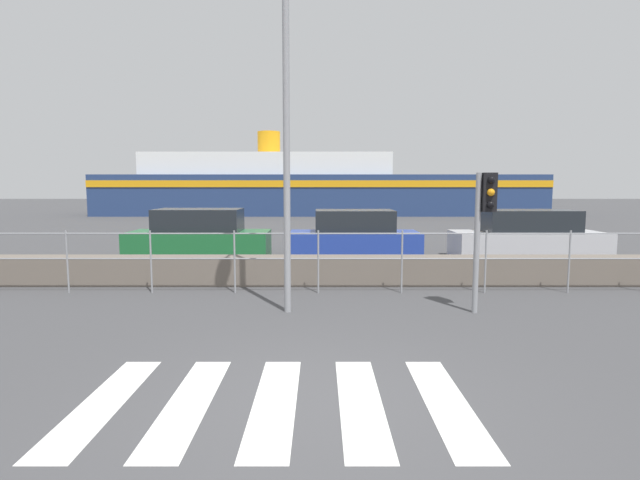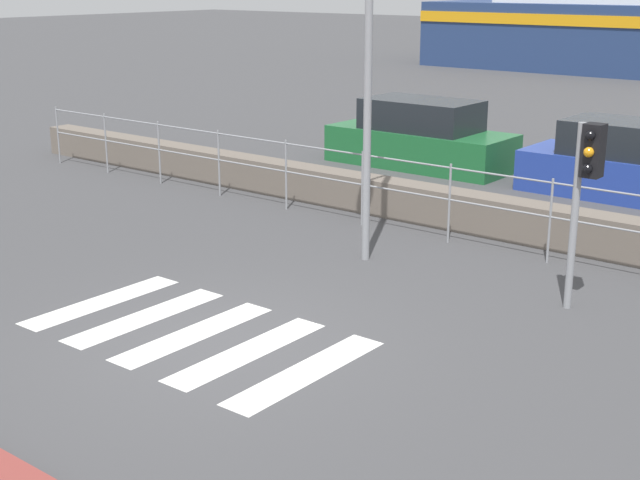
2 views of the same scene
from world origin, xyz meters
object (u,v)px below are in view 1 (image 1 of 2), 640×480
Objects in this scene: streetlamp at (283,70)px; parked_car_green at (198,237)px; parked_car_silver at (526,238)px; ferry_boat at (308,189)px; traffic_light_far at (482,211)px; parked_car_blue at (352,238)px.

streetlamp is 8.28m from parked_car_green.
parked_car_green is 0.94× the size of parked_car_silver.
streetlamp reaches higher than ferry_boat.
ferry_boat is 26.19m from parked_car_silver.
parked_car_silver is at bearing 61.79° from traffic_light_far.
traffic_light_far is 4.19m from streetlamp.
parked_car_green is 1.08× the size of parked_car_blue.
streetlamp is 1.60× the size of parked_car_green.
streetlamp is 1.50× the size of parked_car_silver.
parked_car_blue is 0.87× the size of parked_car_silver.
traffic_light_far is 0.36× the size of streetlamp.
parked_car_green is at bearing 115.04° from streetlamp.
parked_car_green is at bearing 134.84° from traffic_light_far.
traffic_light_far is at bearing -45.16° from parked_car_green.
streetlamp is at bearing -103.67° from parked_car_blue.
parked_car_green is 4.82m from parked_car_blue.
parked_car_green is (-2.90, -25.11, -1.36)m from ferry_boat.
streetlamp is 0.20× the size of ferry_boat.
traffic_light_far is at bearing 1.83° from streetlamp.
parked_car_blue is at bearing -180.00° from parked_car_silver.
traffic_light_far reaches higher than parked_car_green.
parked_car_silver is (7.32, -25.11, -1.37)m from ferry_boat.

